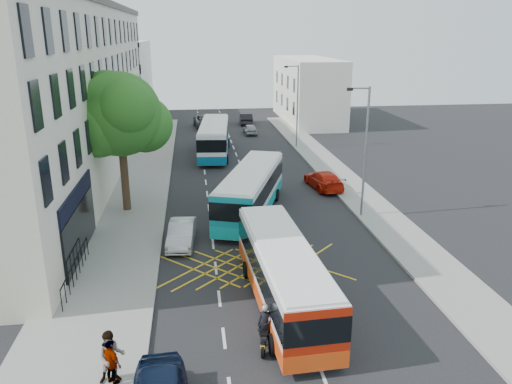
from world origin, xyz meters
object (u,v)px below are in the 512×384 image
object	(u,v)px
parked_car_silver	(182,233)
motorbike	(265,327)
distant_car_grey	(205,122)
distant_car_silver	(250,129)
bus_mid	(251,191)
bus_far	(214,138)
bus_near	(283,274)
pedestrian_far	(111,362)
pedestrian_near	(111,357)
lamp_near	(364,146)
street_tree	(119,115)
distant_car_dark	(246,119)
lamp_far	(296,102)
red_hatchback	(324,180)

from	to	relation	value
parked_car_silver	motorbike	bearing A→B (deg)	-67.24
distant_car_grey	distant_car_silver	distance (m)	6.86
bus_mid	bus_far	bearing A→B (deg)	114.00
bus_near	parked_car_silver	xyz separation A→B (m)	(-4.37, 7.05, -0.84)
bus_far	motorbike	xyz separation A→B (m)	(0.35, -30.79, -0.79)
motorbike	pedestrian_far	xyz separation A→B (m)	(-5.30, -1.59, 0.14)
pedestrian_near	lamp_near	bearing A→B (deg)	37.58
parked_car_silver	pedestrian_near	xyz separation A→B (m)	(-2.10, -11.34, 0.44)
street_tree	lamp_near	xyz separation A→B (m)	(14.71, -2.97, -1.68)
street_tree	pedestrian_near	xyz separation A→B (m)	(1.51, -17.13, -5.21)
distant_car_dark	pedestrian_near	distance (m)	49.34
bus_mid	bus_far	distance (m)	16.68
lamp_near	pedestrian_far	bearing A→B (deg)	-132.73
lamp_far	parked_car_silver	xyz separation A→B (m)	(-11.10, -22.82, -3.98)
street_tree	motorbike	size ratio (longest dim) A/B	4.52
parked_car_silver	distant_car_grey	xyz separation A→B (m)	(2.45, 35.33, 0.11)
lamp_near	parked_car_silver	size ratio (longest dim) A/B	2.07
bus_near	distant_car_dark	xyz separation A→B (m)	(3.27, 44.08, -0.77)
distant_car_grey	pedestrian_near	size ratio (longest dim) A/B	2.90
red_hatchback	bus_near	bearing A→B (deg)	62.16
lamp_near	bus_far	distance (m)	20.12
distant_car_dark	street_tree	bearing A→B (deg)	72.82
red_hatchback	distant_car_grey	world-z (taller)	distant_car_grey
distant_car_grey	pedestrian_near	bearing A→B (deg)	-101.35
motorbike	parked_car_silver	world-z (taller)	motorbike
lamp_near	distant_car_silver	distance (m)	28.30
distant_car_silver	lamp_near	bearing A→B (deg)	97.12
lamp_near	pedestrian_near	world-z (taller)	lamp_near
lamp_far	bus_mid	distance (m)	19.94
distant_car_silver	pedestrian_far	distance (m)	43.12
lamp_far	bus_near	distance (m)	30.78
lamp_near	motorbike	xyz separation A→B (m)	(-7.90, -12.69, -3.79)
lamp_near	distant_car_dark	size ratio (longest dim) A/B	1.87
motorbike	pedestrian_near	xyz separation A→B (m)	(-5.30, -1.47, 0.25)
bus_far	distant_car_grey	distance (m)	14.44
lamp_far	distant_car_silver	bearing A→B (deg)	115.43
bus_mid	street_tree	bearing A→B (deg)	-171.73
pedestrian_near	parked_car_silver	bearing A→B (deg)	70.06
bus_mid	parked_car_silver	bearing A→B (deg)	-116.53
street_tree	lamp_far	xyz separation A→B (m)	(14.71, 17.03, -1.68)
distant_car_silver	pedestrian_far	xyz separation A→B (m)	(-9.50, -42.06, 0.37)
distant_car_grey	bus_mid	bearing A→B (deg)	-92.27
motorbike	bus_far	bearing A→B (deg)	105.34
lamp_far	motorbike	world-z (taller)	lamp_far
bus_near	distant_car_silver	distance (m)	37.77
pedestrian_near	bus_far	bearing A→B (deg)	71.84
distant_car_grey	pedestrian_near	xyz separation A→B (m)	(-4.55, -46.68, 0.33)
bus_far	distant_car_silver	xyz separation A→B (m)	(4.56, 9.67, -1.02)
bus_near	red_hatchback	bearing A→B (deg)	66.70
street_tree	distant_car_grey	xyz separation A→B (m)	(6.06, 29.54, -5.54)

